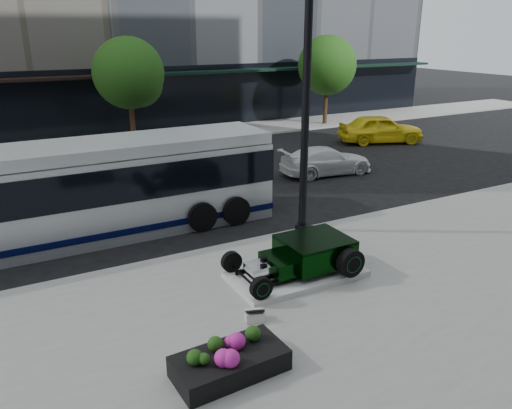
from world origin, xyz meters
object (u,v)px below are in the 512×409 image
transit_bus (80,191)px  white_sedan (326,161)px  lamppost (305,116)px  yellow_taxi (381,129)px  hot_rod (307,253)px  flower_planter (230,361)px

transit_bus → white_sedan: transit_bus is taller
lamppost → white_sedan: lamppost is taller
transit_bus → white_sedan: size_ratio=2.89×
transit_bus → lamppost: bearing=-26.4°
transit_bus → yellow_taxi: transit_bus is taller
hot_rod → yellow_taxi: 17.44m
lamppost → yellow_taxi: lamppost is taller
yellow_taxi → lamppost: bearing=149.4°
hot_rod → lamppost: lamppost is taller
white_sedan → lamppost: bearing=144.1°
white_sedan → yellow_taxi: bearing=-53.4°
flower_planter → transit_bus: bearing=97.5°
transit_bus → yellow_taxi: size_ratio=2.59×
flower_planter → transit_bus: (-1.07, 8.20, 1.12)m
flower_planter → yellow_taxi: bearing=41.4°
transit_bus → white_sedan: 11.10m
white_sedan → yellow_taxi: (6.59, 3.89, 0.19)m
flower_planter → yellow_taxi: size_ratio=0.45×
yellow_taxi → white_sedan: bearing=140.9°
flower_planter → white_sedan: white_sedan is taller
white_sedan → yellow_taxi: yellow_taxi is taller
flower_planter → hot_rod: bearing=37.2°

